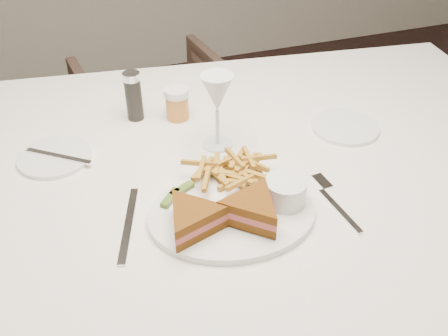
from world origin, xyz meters
TOP-DOWN VIEW (x-y plane):
  - table at (-0.37, 0.38)m, footprint 1.76×1.29m
  - chair_far at (-0.30, 1.37)m, footprint 0.64×0.61m
  - table_setting at (-0.38, 0.34)m, footprint 0.83×0.66m

SIDE VIEW (x-z plane):
  - chair_far at x=-0.30m, z-range 0.00..0.60m
  - table at x=-0.37m, z-range 0.00..0.75m
  - table_setting at x=-0.38m, z-range 0.70..0.88m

